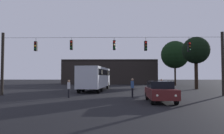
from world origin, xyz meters
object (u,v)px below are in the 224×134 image
Objects in this scene: tree_left_silhouette at (196,51)px; tree_behind_building at (175,55)px; car_near_right at (160,91)px; city_bus at (95,76)px; pedestrian_crossing_right at (132,87)px; pedestrian_crossing_center at (162,87)px; pedestrian_crossing_left at (69,88)px.

tree_behind_building is at bearing 89.39° from tree_left_silhouette.
car_near_right is 28.03m from tree_behind_building.
car_near_right is (5.96, -11.88, -1.07)m from city_bus.
car_near_right is 2.60× the size of pedestrian_crossing_right.
city_bus is at bearing 116.62° from car_near_right.
tree_left_silhouette is at bearing 60.82° from car_near_right.
city_bus reaches higher than pedestrian_crossing_right.
pedestrian_crossing_right is at bearing -64.39° from city_bus.
tree_behind_building is (8.46, 26.18, 5.35)m from car_near_right.
tree_behind_building reaches higher than car_near_right.
pedestrian_crossing_right is 25.71m from tree_behind_building.
pedestrian_crossing_center is 24.97m from tree_behind_building.
city_bus is 13.33m from car_near_right.
tree_behind_building is at bearing 55.90° from pedestrian_crossing_left.
pedestrian_crossing_center is (6.71, -8.86, -0.95)m from city_bus.
pedestrian_crossing_left is at bearing -124.10° from tree_behind_building.
pedestrian_crossing_center is at bearing -3.91° from pedestrian_crossing_right.
car_near_right is at bearing -119.18° from tree_left_silhouette.
city_bus is 15.09m from tree_left_silhouette.
tree_behind_building reaches higher than pedestrian_crossing_center.
city_bus is 6.83× the size of pedestrian_crossing_center.
car_near_right is 0.49× the size of tree_behind_building.
tree_behind_building is (0.12, 11.24, 0.56)m from tree_left_silhouette.
car_near_right is at bearing -63.38° from city_bus.
tree_left_silhouette reaches higher than city_bus.
pedestrian_crossing_center reaches higher than pedestrian_crossing_left.
pedestrian_crossing_left is at bearing -98.93° from city_bus.
pedestrian_crossing_center is at bearing -108.40° from tree_behind_building.
pedestrian_crossing_right is 0.19× the size of tree_behind_building.
tree_behind_building is at bearing 65.96° from pedestrian_crossing_right.
tree_behind_building is at bearing 44.77° from city_bus.
tree_left_silhouette reaches higher than car_near_right.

